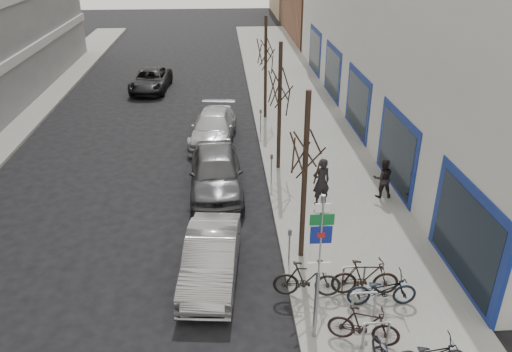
{
  "coord_description": "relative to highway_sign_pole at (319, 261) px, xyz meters",
  "views": [
    {
      "loc": [
        0.27,
        -9.37,
        9.36
      ],
      "look_at": [
        1.32,
        5.48,
        2.0
      ],
      "focal_mm": 35.0,
      "sensor_mm": 36.0,
      "label": 1
    }
  ],
  "objects": [
    {
      "name": "meter_mid",
      "position": [
        -0.25,
        8.51,
        -1.54
      ],
      "size": [
        0.1,
        0.08,
        1.27
      ],
      "color": "gray",
      "rests_on": "sidewalk_east"
    },
    {
      "name": "highway_sign_pole",
      "position": [
        0.0,
        0.0,
        0.0
      ],
      "size": [
        0.55,
        0.1,
        4.2
      ],
      "color": "gray",
      "rests_on": "ground"
    },
    {
      "name": "meter_front",
      "position": [
        -0.25,
        3.01,
        -1.54
      ],
      "size": [
        0.1,
        0.08,
        1.27
      ],
      "color": "gray",
      "rests_on": "sidewalk_east"
    },
    {
      "name": "bike_mid_inner",
      "position": [
        0.06,
        1.57,
        -1.73
      ],
      "size": [
        1.96,
        0.79,
        1.16
      ],
      "primitive_type": "imported",
      "rotation": [
        0.0,
        0.0,
        1.45
      ],
      "color": "black",
      "rests_on": "sidewalk_east"
    },
    {
      "name": "tree_far",
      "position": [
        0.2,
        16.51,
        1.65
      ],
      "size": [
        1.8,
        1.8,
        5.5
      ],
      "color": "black",
      "rests_on": "ground"
    },
    {
      "name": "parked_car_back",
      "position": [
        -2.6,
        13.54,
        -1.74
      ],
      "size": [
        2.58,
        5.14,
        1.43
      ],
      "primitive_type": "imported",
      "rotation": [
        0.0,
        0.0,
        -0.12
      ],
      "color": "#AEAFB3",
      "rests_on": "ground"
    },
    {
      "name": "parked_car_mid",
      "position": [
        -2.46,
        8.25,
        -1.6
      ],
      "size": [
        2.14,
        5.08,
        1.71
      ],
      "primitive_type": "imported",
      "rotation": [
        0.0,
        0.0,
        0.02
      ],
      "color": "#46454A",
      "rests_on": "ground"
    },
    {
      "name": "tree_mid",
      "position": [
        0.2,
        10.01,
        1.65
      ],
      "size": [
        1.8,
        1.8,
        5.5
      ],
      "color": "black",
      "rests_on": "ground"
    },
    {
      "name": "meter_back",
      "position": [
        -0.25,
        14.01,
        -1.54
      ],
      "size": [
        0.1,
        0.08,
        1.27
      ],
      "color": "gray",
      "rests_on": "sidewalk_east"
    },
    {
      "name": "sidewalk_east",
      "position": [
        2.1,
        10.01,
        -2.38
      ],
      "size": [
        5.0,
        70.0,
        0.15
      ],
      "primitive_type": "cube",
      "color": "slate",
      "rests_on": "ground"
    },
    {
      "name": "parked_car_front",
      "position": [
        -2.6,
        2.77,
        -1.75
      ],
      "size": [
        1.92,
        4.43,
        1.42
      ],
      "primitive_type": "imported",
      "rotation": [
        0.0,
        0.0,
        -0.1
      ],
      "color": "gray",
      "rests_on": "ground"
    },
    {
      "name": "pedestrian_far",
      "position": [
        3.85,
        7.13,
        -1.52
      ],
      "size": [
        0.6,
        0.42,
        1.58
      ],
      "primitive_type": "imported",
      "rotation": [
        0.0,
        0.0,
        3.11
      ],
      "color": "black",
      "rests_on": "sidewalk_east"
    },
    {
      "name": "pedestrian_near",
      "position": [
        1.4,
        6.7,
        -1.38
      ],
      "size": [
        0.77,
        0.6,
        1.86
      ],
      "primitive_type": "imported",
      "rotation": [
        0.0,
        0.0,
        3.39
      ],
      "color": "black",
      "rests_on": "sidewalk_east"
    },
    {
      "name": "ground",
      "position": [
        -2.4,
        0.01,
        -2.46
      ],
      "size": [
        120.0,
        120.0,
        0.0
      ],
      "primitive_type": "plane",
      "color": "black",
      "rests_on": "ground"
    },
    {
      "name": "bike_rack",
      "position": [
        1.4,
        0.61,
        -1.8
      ],
      "size": [
        0.66,
        2.26,
        0.83
      ],
      "color": "gray",
      "rests_on": "sidewalk_east"
    },
    {
      "name": "tree_near",
      "position": [
        0.2,
        3.51,
        1.65
      ],
      "size": [
        1.8,
        1.8,
        5.5
      ],
      "color": "black",
      "rests_on": "ground"
    },
    {
      "name": "bike_far_curb",
      "position": [
        2.49,
        -1.18,
        -1.8
      ],
      "size": [
        1.69,
        0.56,
        1.02
      ],
      "primitive_type": "imported",
      "rotation": [
        0.0,
        0.0,
        1.54
      ],
      "color": "black",
      "rests_on": "sidewalk_east"
    },
    {
      "name": "bike_mid_curb",
      "position": [
        2.02,
        1.07,
        -1.73
      ],
      "size": [
        1.92,
        0.63,
        1.16
      ],
      "primitive_type": "imported",
      "rotation": [
        0.0,
        0.0,
        1.54
      ],
      "color": "black",
      "rests_on": "sidewalk_east"
    },
    {
      "name": "lane_car",
      "position": [
        -6.69,
        22.63,
        -1.79
      ],
      "size": [
        2.55,
        4.95,
        1.33
      ],
      "primitive_type": "imported",
      "rotation": [
        0.0,
        0.0,
        -0.07
      ],
      "color": "black",
      "rests_on": "ground"
    },
    {
      "name": "bike_near_right",
      "position": [
        1.16,
        -0.27,
        -1.76
      ],
      "size": [
        1.87,
        1.09,
        1.09
      ],
      "primitive_type": "imported",
      "rotation": [
        0.0,
        0.0,
        1.23
      ],
      "color": "black",
      "rests_on": "sidewalk_east"
    },
    {
      "name": "bike_far_inner",
      "position": [
        1.68,
        1.53,
        -1.73
      ],
      "size": [
        1.95,
        0.72,
        1.16
      ],
      "primitive_type": "imported",
      "rotation": [
        0.0,
        0.0,
        1.49
      ],
      "color": "black",
      "rests_on": "sidewalk_east"
    }
  ]
}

